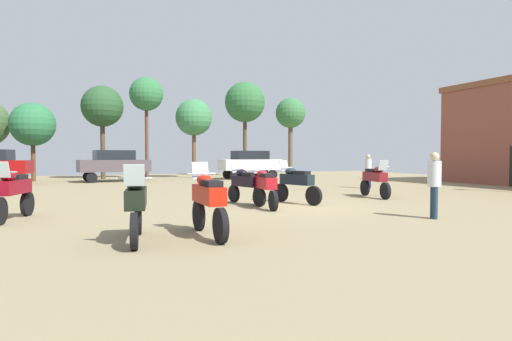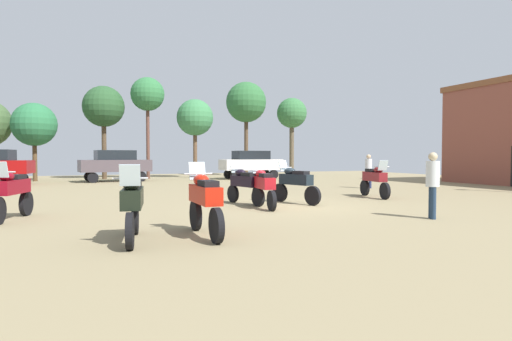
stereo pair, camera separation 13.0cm
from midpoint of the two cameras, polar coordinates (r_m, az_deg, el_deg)
ground_plane at (r=14.08m, az=4.02°, el=-4.76°), size 44.00×52.00×0.02m
motorcycle_1 at (r=14.64m, az=5.19°, el=-1.60°), size 0.85×2.14×1.49m
motorcycle_2 at (r=13.37m, az=0.88°, el=-2.00°), size 0.62×2.24×1.45m
motorcycle_3 at (r=17.32m, az=15.57°, el=-1.11°), size 0.71×2.27×1.48m
motorcycle_4 at (r=8.71m, az=-6.89°, el=-3.98°), size 0.62×2.24×1.51m
motorcycle_5 at (r=8.43m, az=-16.29°, el=-4.30°), size 0.69×2.18×1.50m
motorcycle_6 at (r=14.32m, az=-1.68°, el=-1.76°), size 0.73×2.14×1.44m
motorcycle_7 at (r=12.41m, az=-30.19°, el=-2.45°), size 0.83×2.21×1.51m
car_1 at (r=28.41m, az=-18.73°, el=0.93°), size 4.49×2.31×2.00m
car_2 at (r=30.13m, az=-0.95°, el=1.09°), size 4.34×1.89×2.00m
person_1 at (r=11.94m, az=22.65°, el=-1.18°), size 0.46×0.46×1.74m
person_2 at (r=22.10m, az=14.73°, el=0.27°), size 0.48×0.48×1.72m
tree_2 at (r=34.89m, az=-1.62°, el=9.12°), size 3.28×3.28×7.67m
tree_3 at (r=30.86m, az=-28.04°, el=5.48°), size 2.78×2.78×5.06m
tree_5 at (r=31.40m, az=-14.70°, el=9.82°), size 2.37×2.37×7.22m
tree_6 at (r=32.11m, az=-8.51°, el=7.02°), size 2.72×2.72×5.88m
tree_7 at (r=31.86m, az=-20.15°, el=8.04°), size 2.87×2.87×6.56m
tree_9 at (r=35.34m, az=4.58°, el=7.55°), size 2.47×2.47×6.43m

